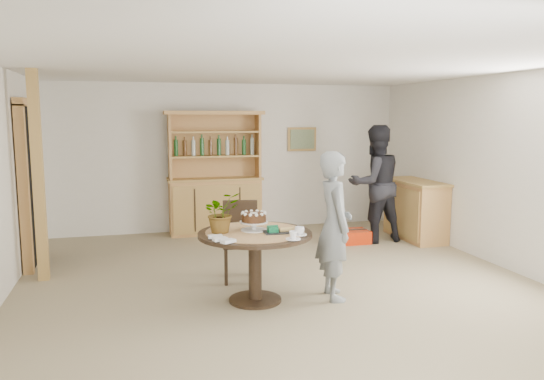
{
  "coord_description": "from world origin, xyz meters",
  "views": [
    {
      "loc": [
        -1.63,
        -5.48,
        1.96
      ],
      "look_at": [
        0.04,
        0.79,
        1.05
      ],
      "focal_mm": 35.0,
      "sensor_mm": 36.0,
      "label": 1
    }
  ],
  "objects": [
    {
      "name": "room_shell",
      "position": [
        0.0,
        0.01,
        1.74
      ],
      "size": [
        6.04,
        7.04,
        2.52
      ],
      "color": "white",
      "rests_on": "ground"
    },
    {
      "name": "red_suitcase",
      "position": [
        1.59,
        1.99,
        0.1
      ],
      "size": [
        0.6,
        0.4,
        0.21
      ],
      "rotation": [
        0.0,
        0.0,
        -0.01
      ],
      "color": "red",
      "rests_on": "ground"
    },
    {
      "name": "hutch",
      "position": [
        -0.3,
        3.24,
        0.69
      ],
      "size": [
        1.62,
        0.54,
        2.04
      ],
      "color": "tan",
      "rests_on": "ground"
    },
    {
      "name": "pine_post",
      "position": [
        -2.7,
        1.2,
        1.25
      ],
      "size": [
        0.12,
        0.12,
        2.5
      ],
      "primitive_type": "cube",
      "color": "#AF844A",
      "rests_on": "ground"
    },
    {
      "name": "dining_chair",
      "position": [
        -0.39,
        0.65,
        0.54
      ],
      "size": [
        0.49,
        0.49,
        0.95
      ],
      "rotation": [
        0.0,
        0.0,
        -0.17
      ],
      "color": "black",
      "rests_on": "ground"
    },
    {
      "name": "teen_boy",
      "position": [
        0.44,
        -0.28,
        0.8
      ],
      "size": [
        0.44,
        0.62,
        1.59
      ],
      "primitive_type": "imported",
      "rotation": [
        0.0,
        0.0,
        1.47
      ],
      "color": "gray",
      "rests_on": "ground"
    },
    {
      "name": "gift_tray",
      "position": [
        -0.19,
        -0.31,
        0.79
      ],
      "size": [
        0.3,
        0.2,
        0.08
      ],
      "color": "black",
      "rests_on": "dining_table"
    },
    {
      "name": "doorway",
      "position": [
        -2.93,
        2.0,
        1.11
      ],
      "size": [
        0.13,
        1.1,
        2.18
      ],
      "color": "black",
      "rests_on": "ground"
    },
    {
      "name": "adult_person",
      "position": [
        2.01,
        1.99,
        0.91
      ],
      "size": [
        0.95,
        0.77,
        1.82
      ],
      "primitive_type": "imported",
      "rotation": [
        0.0,
        0.0,
        3.24
      ],
      "color": "black",
      "rests_on": "ground"
    },
    {
      "name": "napkins",
      "position": [
        -0.82,
        -0.49,
        0.77
      ],
      "size": [
        0.24,
        0.33,
        0.03
      ],
      "color": "white",
      "rests_on": "dining_table"
    },
    {
      "name": "coffee_cup_b",
      "position": [
        -0.13,
        -0.63,
        0.79
      ],
      "size": [
        0.15,
        0.15,
        0.08
      ],
      "color": "white",
      "rests_on": "dining_table"
    },
    {
      "name": "birthday_cake",
      "position": [
        -0.41,
        -0.13,
        0.88
      ],
      "size": [
        0.3,
        0.3,
        0.2
      ],
      "color": "white",
      "rests_on": "dining_table"
    },
    {
      "name": "sideboard",
      "position": [
        2.74,
        2.0,
        0.47
      ],
      "size": [
        0.54,
        1.26,
        0.94
      ],
      "color": "tan",
      "rests_on": "ground"
    },
    {
      "name": "flower_vase",
      "position": [
        -0.76,
        -0.13,
        0.97
      ],
      "size": [
        0.47,
        0.44,
        0.42
      ],
      "primitive_type": "imported",
      "rotation": [
        0.0,
        0.0,
        0.35
      ],
      "color": "#3F7233",
      "rests_on": "dining_table"
    },
    {
      "name": "dining_table",
      "position": [
        -0.41,
        -0.18,
        0.6
      ],
      "size": [
        1.2,
        1.2,
        0.76
      ],
      "color": "black",
      "rests_on": "ground"
    },
    {
      "name": "ground",
      "position": [
        0.0,
        0.0,
        0.0
      ],
      "size": [
        7.0,
        7.0,
        0.0
      ],
      "primitive_type": "plane",
      "color": "tan",
      "rests_on": "ground"
    },
    {
      "name": "coffee_cup_a",
      "position": [
        -0.01,
        -0.46,
        0.8
      ],
      "size": [
        0.15,
        0.15,
        0.09
      ],
      "color": "white",
      "rests_on": "dining_table"
    }
  ]
}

